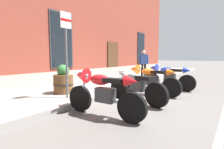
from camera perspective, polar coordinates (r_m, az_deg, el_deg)
ground_plane at (r=6.13m, az=2.10°, el=-6.77°), size 140.00×140.00×0.00m
sidewalk at (r=7.09m, az=-8.47°, el=-4.53°), size 29.76×3.13×0.14m
motorcycle_red_sport at (r=3.85m, az=-3.84°, el=-5.40°), size 0.62×2.06×1.08m
motorcycle_grey_naked at (r=5.03m, az=7.89°, el=-4.01°), size 0.69×2.06×0.94m
motorcycle_orange_sport at (r=6.25m, az=12.19°, el=-1.29°), size 0.62×2.18×1.06m
motorcycle_blue_sport at (r=7.47m, az=17.86°, el=-0.36°), size 0.62×2.14×1.05m
pedestrian_blue_top at (r=10.50m, az=10.52°, el=4.08°), size 0.48×0.56×1.61m
parking_sign at (r=5.11m, az=-15.11°, el=10.20°), size 0.36×0.07×2.48m
barrel_planter at (r=5.89m, az=-15.96°, el=-2.25°), size 0.67×0.67×0.95m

